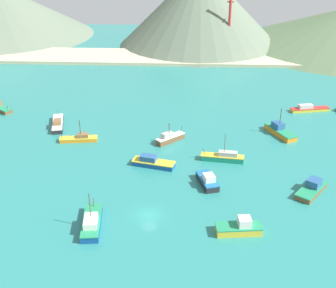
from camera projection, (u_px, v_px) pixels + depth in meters
The scene contains 15 objects.
ground at pixel (160, 143), 107.80m from camera, with size 260.00×280.00×0.50m.
fishing_boat_0 at pixel (223, 157), 99.05m from camera, with size 9.75×3.30×6.63m.
fishing_boat_2 at pixel (58, 124), 115.95m from camera, with size 5.01×11.12×2.66m.
fishing_boat_4 at pixel (312, 189), 87.36m from camera, with size 7.73×8.86×2.57m.
fishing_boat_5 at pixel (280, 131), 111.43m from camera, with size 7.11×10.25×6.91m.
fishing_boat_6 at pixel (309, 109), 125.49m from camera, with size 11.32×4.43×2.01m.
fishing_boat_7 at pixel (92, 222), 77.29m from camera, with size 4.19×10.24×7.01m.
fishing_boat_10 at pixel (79, 138), 108.20m from camera, with size 9.32×3.53×5.40m.
fishing_boat_11 at pixel (239, 228), 75.86m from camera, with size 8.10×3.81×2.96m.
fishing_boat_12 at pixel (208, 181), 89.84m from camera, with size 4.81×7.60×2.70m.
fishing_boat_13 at pixel (170, 138), 107.70m from camera, with size 7.07×6.77×4.96m.
fishing_boat_14 at pixel (152, 162), 96.96m from camera, with size 9.73×5.04×2.40m.
beach_strip at pixel (173, 57), 174.30m from camera, with size 247.00×21.22×1.20m, color beige.
hill_central at pixel (200, 6), 187.61m from camera, with size 69.35×69.35×32.99m.
radio_tower at pixel (229, 23), 172.07m from camera, with size 2.57×2.05×25.65m.
Camera 1 is at (6.94, -66.43, 47.49)m, focal length 47.58 mm.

